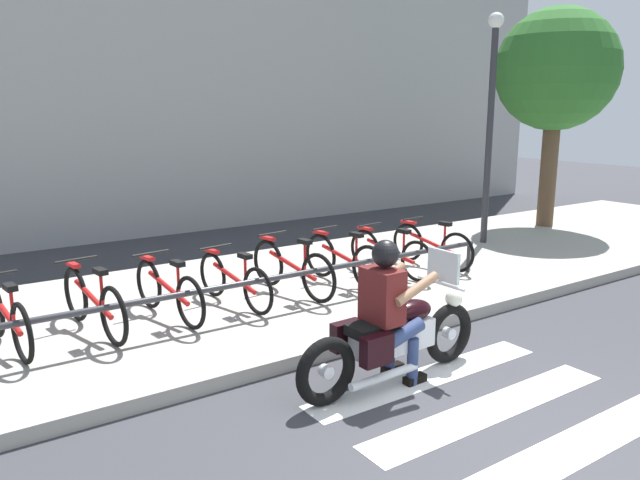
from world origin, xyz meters
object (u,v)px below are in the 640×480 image
at_px(bicycle_1, 93,302).
at_px(bike_rack, 286,278).
at_px(bicycle_7, 431,245).
at_px(tree_near_rack, 556,71).
at_px(street_lamp, 491,110).
at_px(bicycle_0, 7,318).
at_px(bicycle_2, 168,290).
at_px(bicycle_4, 292,268).
at_px(bicycle_6, 390,253).
at_px(bicycle_3, 234,280).
at_px(bicycle_5, 344,260).
at_px(rider, 388,302).
at_px(motorcycle, 394,337).

xyz_separation_m(bicycle_1, bike_rack, (2.17, -0.55, 0.07)).
height_order(bicycle_7, tree_near_rack, tree_near_rack).
bearing_deg(street_lamp, bike_rack, -165.70).
bearing_deg(bicycle_0, bike_rack, -10.32).
height_order(bicycle_2, bicycle_4, bicycle_4).
xyz_separation_m(bicycle_1, bicycle_6, (4.34, 0.00, -0.02)).
bearing_deg(bicycle_3, bicycle_5, -0.04).
xyz_separation_m(rider, bicycle_2, (-1.21, 2.60, -0.33)).
bearing_deg(bicycle_0, motorcycle, -40.64).
relative_size(rider, bicycle_2, 0.88).
bearing_deg(bicycle_0, street_lamp, 5.30).
xyz_separation_m(rider, bicycle_5, (1.39, 2.60, -0.32)).
relative_size(motorcycle, tree_near_rack, 0.48).
bearing_deg(bicycle_6, bicycle_3, 180.00).
relative_size(bicycle_4, street_lamp, 0.40).
height_order(bicycle_3, street_lamp, street_lamp).
bearing_deg(motorcycle, bicycle_0, 139.36).
xyz_separation_m(motorcycle, bicycle_6, (2.18, 2.60, 0.03)).
distance_m(bicycle_3, bicycle_7, 3.48).
bearing_deg(bicycle_0, bicycle_1, -0.02).
distance_m(bicycle_1, bicycle_2, 0.87).
xyz_separation_m(bicycle_2, bicycle_3, (0.87, 0.00, -0.01)).
bearing_deg(bike_rack, bicycle_3, 128.10).
relative_size(motorcycle, rider, 1.56).
relative_size(bicycle_3, bicycle_7, 1.01).
bearing_deg(bicycle_1, street_lamp, 5.92).
relative_size(bike_rack, street_lamp, 1.56).
bearing_deg(bicycle_3, bicycle_7, -0.01).
xyz_separation_m(street_lamp, tree_near_rack, (2.41, 0.40, 0.78)).
bearing_deg(bicycle_3, bicycle_6, -0.00).
xyz_separation_m(bike_rack, tree_near_rack, (7.56, 1.71, 2.79)).
xyz_separation_m(bicycle_0, bicycle_6, (5.21, 0.00, -0.01)).
relative_size(bicycle_0, bicycle_3, 0.98).
bearing_deg(rider, bicycle_0, 138.63).
height_order(bicycle_1, bike_rack, bicycle_1).
height_order(bicycle_7, bike_rack, bicycle_7).
bearing_deg(street_lamp, bicycle_6, -165.72).
bearing_deg(bicycle_5, bicycle_0, 180.00).
height_order(bicycle_5, street_lamp, street_lamp).
xyz_separation_m(bicycle_5, bicycle_7, (1.74, 0.00, -0.01)).
xyz_separation_m(bicycle_2, tree_near_rack, (8.86, 1.16, 2.88)).
height_order(bicycle_6, bicycle_7, bicycle_7).
height_order(rider, bicycle_1, rider).
distance_m(bicycle_6, street_lamp, 3.73).
height_order(bicycle_1, bicycle_7, bicycle_1).
bearing_deg(bicycle_5, tree_near_rack, 10.50).
distance_m(motorcycle, bicycle_5, 2.91).
bearing_deg(bicycle_4, bicycle_7, 0.01).
bearing_deg(bicycle_6, rider, -131.01).
height_order(motorcycle, tree_near_rack, tree_near_rack).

